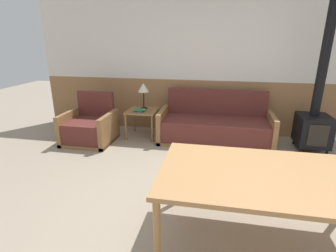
{
  "coord_description": "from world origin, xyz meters",
  "views": [
    {
      "loc": [
        0.01,
        -2.51,
        1.81
      ],
      "look_at": [
        -0.69,
        1.12,
        0.57
      ],
      "focal_mm": 28.0,
      "sensor_mm": 36.0,
      "label": 1
    }
  ],
  "objects_px": {
    "armchair": "(90,128)",
    "table_lamp": "(143,89)",
    "wood_stove": "(315,116)",
    "side_table": "(142,114)",
    "dining_table": "(265,180)",
    "couch": "(215,127)"
  },
  "relations": [
    {
      "from": "wood_stove",
      "to": "table_lamp",
      "type": "bearing_deg",
      "value": 176.8
    },
    {
      "from": "couch",
      "to": "dining_table",
      "type": "relative_size",
      "value": 1.11
    },
    {
      "from": "wood_stove",
      "to": "side_table",
      "type": "bearing_deg",
      "value": 178.7
    },
    {
      "from": "couch",
      "to": "wood_stove",
      "type": "relative_size",
      "value": 0.84
    },
    {
      "from": "side_table",
      "to": "armchair",
      "type": "bearing_deg",
      "value": -152.99
    },
    {
      "from": "armchair",
      "to": "dining_table",
      "type": "height_order",
      "value": "armchair"
    },
    {
      "from": "armchair",
      "to": "couch",
      "type": "bearing_deg",
      "value": 6.54
    },
    {
      "from": "dining_table",
      "to": "wood_stove",
      "type": "height_order",
      "value": "wood_stove"
    },
    {
      "from": "armchair",
      "to": "table_lamp",
      "type": "distance_m",
      "value": 1.22
    },
    {
      "from": "dining_table",
      "to": "wood_stove",
      "type": "distance_m",
      "value": 2.69
    },
    {
      "from": "table_lamp",
      "to": "wood_stove",
      "type": "height_order",
      "value": "wood_stove"
    },
    {
      "from": "armchair",
      "to": "dining_table",
      "type": "bearing_deg",
      "value": -41.75
    },
    {
      "from": "side_table",
      "to": "table_lamp",
      "type": "height_order",
      "value": "table_lamp"
    },
    {
      "from": "dining_table",
      "to": "wood_stove",
      "type": "xyz_separation_m",
      "value": [
        1.15,
        2.44,
        -0.06
      ]
    },
    {
      "from": "table_lamp",
      "to": "wood_stove",
      "type": "relative_size",
      "value": 0.21
    },
    {
      "from": "table_lamp",
      "to": "dining_table",
      "type": "relative_size",
      "value": 0.27
    },
    {
      "from": "side_table",
      "to": "wood_stove",
      "type": "distance_m",
      "value": 2.98
    },
    {
      "from": "table_lamp",
      "to": "dining_table",
      "type": "xyz_separation_m",
      "value": [
        1.82,
        -2.6,
        -0.25
      ]
    },
    {
      "from": "couch",
      "to": "dining_table",
      "type": "distance_m",
      "value": 2.56
    },
    {
      "from": "dining_table",
      "to": "wood_stove",
      "type": "relative_size",
      "value": 0.76
    },
    {
      "from": "armchair",
      "to": "wood_stove",
      "type": "height_order",
      "value": "wood_stove"
    },
    {
      "from": "couch",
      "to": "armchair",
      "type": "xyz_separation_m",
      "value": [
        -2.24,
        -0.43,
        -0.01
      ]
    }
  ]
}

